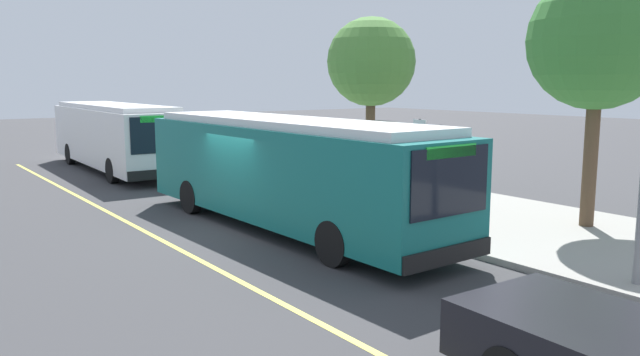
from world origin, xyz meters
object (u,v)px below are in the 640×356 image
object	(u,v)px
transit_bus_second	(115,134)
route_sign_post	(419,157)
pedestrian_commuter	(353,169)
transit_bus_main	(287,169)
waiting_bench	(387,186)

from	to	relation	value
transit_bus_second	route_sign_post	xyz separation A→B (m)	(16.12, 2.70, 0.34)
pedestrian_commuter	transit_bus_main	bearing A→B (deg)	-64.19
transit_bus_second	pedestrian_commuter	bearing A→B (deg)	17.32
transit_bus_main	route_sign_post	size ratio (longest dim) A/B	4.05
route_sign_post	waiting_bench	bearing A→B (deg)	151.06
route_sign_post	transit_bus_main	bearing A→B (deg)	-129.89
transit_bus_second	waiting_bench	xyz separation A→B (m)	(13.05, 4.40, -0.98)
transit_bus_second	route_sign_post	size ratio (longest dim) A/B	4.11
waiting_bench	transit_bus_second	bearing A→B (deg)	-161.37
transit_bus_second	pedestrian_commuter	xyz separation A→B (m)	(12.09, 3.77, -0.50)
transit_bus_main	waiting_bench	size ratio (longest dim) A/B	7.09
transit_bus_main	route_sign_post	distance (m)	3.48
transit_bus_main	waiting_bench	xyz separation A→B (m)	(-0.85, 4.36, -0.98)
waiting_bench	route_sign_post	bearing A→B (deg)	-28.94
transit_bus_second	route_sign_post	distance (m)	16.34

